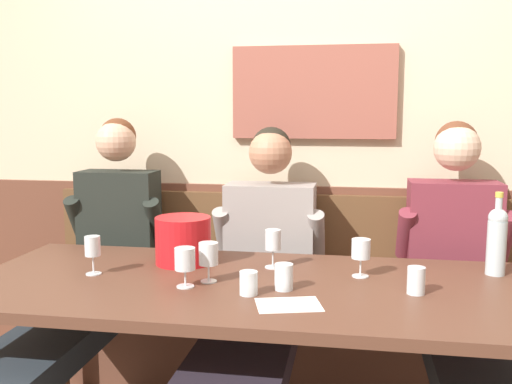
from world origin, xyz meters
TOP-DOWN VIEW (x-y plane):
  - room_wall_back at (0.00, 1.09)m, footprint 6.80×0.12m
  - wood_wainscot_panel at (0.00, 1.04)m, footprint 6.80×0.03m
  - wall_bench at (0.00, 0.83)m, footprint 2.46×0.42m
  - dining_table at (0.00, 0.10)m, footprint 2.16×0.91m
  - person_center_right_seat at (-0.83, 0.43)m, footprint 0.50×1.35m
  - person_left_seat at (-0.04, 0.44)m, footprint 0.54×1.35m
  - person_center_left_seat at (0.82, 0.44)m, footprint 0.51×1.35m
  - ice_bucket at (-0.34, 0.32)m, footprint 0.23×0.23m
  - wine_bottle_amber_mid at (0.91, 0.36)m, footprint 0.07×0.07m
  - wine_glass_right_end at (0.39, 0.24)m, footprint 0.07×0.07m
  - wine_glass_center_front at (0.04, 0.31)m, footprint 0.07×0.07m
  - wine_glass_mid_left at (-0.17, 0.08)m, footprint 0.07×0.07m
  - wine_glass_near_bucket at (-0.64, 0.10)m, footprint 0.06×0.06m
  - wine_glass_by_bottle at (-0.24, 0.00)m, footprint 0.07×0.07m
  - water_tumbler_center at (0.58, 0.06)m, footprint 0.06×0.06m
  - water_tumbler_left at (0.12, 0.03)m, footprint 0.07×0.07m
  - water_tumbler_right at (0.01, -0.05)m, footprint 0.06×0.06m
  - tasting_sheet_left_guest at (0.15, -0.13)m, footprint 0.24×0.20m

SIDE VIEW (x-z plane):
  - wall_bench at x=0.00m, z-range -0.19..0.75m
  - wood_wainscot_panel at x=0.00m, z-range 0.00..0.98m
  - person_left_seat at x=-0.04m, z-range -0.02..1.27m
  - person_center_right_seat at x=-0.83m, z-range -0.04..1.30m
  - person_center_left_seat at x=0.82m, z-range -0.02..1.30m
  - dining_table at x=0.00m, z-range 0.29..1.03m
  - tasting_sheet_left_guest at x=0.15m, z-range 0.74..0.74m
  - water_tumbler_right at x=0.01m, z-range 0.74..0.82m
  - water_tumbler_left at x=0.12m, z-range 0.74..0.83m
  - water_tumbler_center at x=0.58m, z-range 0.74..0.83m
  - ice_bucket at x=-0.34m, z-range 0.74..0.93m
  - wine_glass_by_bottle at x=-0.24m, z-range 0.76..0.91m
  - wine_glass_right_end at x=0.39m, z-range 0.76..0.91m
  - wine_glass_near_bucket at x=-0.64m, z-range 0.76..0.91m
  - wine_glass_mid_left at x=-0.17m, z-range 0.76..0.91m
  - wine_glass_center_front at x=0.04m, z-range 0.76..0.92m
  - wine_bottle_amber_mid at x=0.91m, z-range 0.72..1.04m
  - room_wall_back at x=0.00m, z-range 0.00..2.80m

